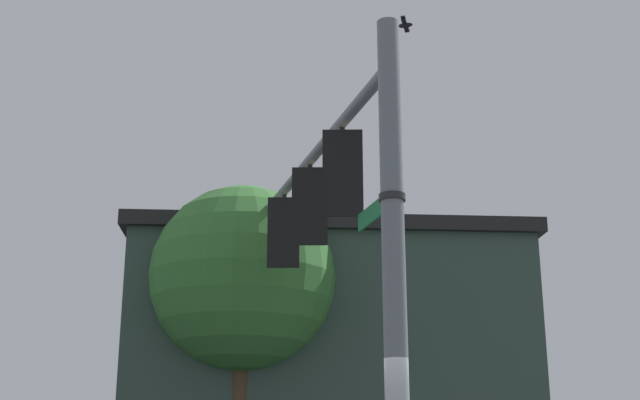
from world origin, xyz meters
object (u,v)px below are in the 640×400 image
object	(u,v)px
traffic_light_nearest_pole	(343,177)
traffic_light_mid_outer	(284,235)
bird_flying	(405,25)
traffic_light_mid_inner	(310,209)
street_name_sign	(382,205)

from	to	relation	value
traffic_light_nearest_pole	traffic_light_mid_outer	xyz separation A→B (m)	(-0.97, 3.12, 0.00)
traffic_light_mid_outer	bird_flying	bearing A→B (deg)	-47.44
traffic_light_nearest_pole	bird_flying	distance (m)	3.13
traffic_light_mid_inner	street_name_sign	world-z (taller)	traffic_light_mid_inner
traffic_light_nearest_pole	street_name_sign	xyz separation A→B (m)	(0.44, -1.45, -0.83)
traffic_light_mid_inner	bird_flying	world-z (taller)	bird_flying
traffic_light_nearest_pole	traffic_light_mid_inner	distance (m)	1.63
traffic_light_nearest_pole	street_name_sign	distance (m)	1.73
traffic_light_nearest_pole	bird_flying	size ratio (longest dim) A/B	3.18
bird_flying	traffic_light_mid_outer	bearing A→B (deg)	132.56
street_name_sign	traffic_light_mid_inner	bearing A→B (deg)	107.09
traffic_light_mid_inner	street_name_sign	size ratio (longest dim) A/B	1.05
traffic_light_mid_outer	street_name_sign	bearing A→B (deg)	-72.87
street_name_sign	traffic_light_nearest_pole	bearing A→B (deg)	106.97
traffic_light_mid_inner	traffic_light_mid_outer	world-z (taller)	same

